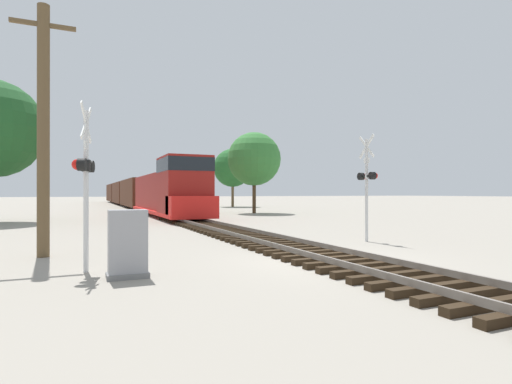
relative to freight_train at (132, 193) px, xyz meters
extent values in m
plane|color=gray|center=(0.00, -47.32, -1.91)|extent=(400.00, 400.00, 0.00)
cube|color=black|center=(0.00, -52.42, -1.83)|extent=(2.60, 0.22, 0.16)
cube|color=black|center=(0.00, -51.82, -1.83)|extent=(2.60, 0.22, 0.16)
cube|color=black|center=(0.00, -51.22, -1.83)|extent=(2.60, 0.22, 0.16)
cube|color=black|center=(0.00, -50.62, -1.83)|extent=(2.60, 0.22, 0.16)
cube|color=black|center=(0.00, -50.02, -1.83)|extent=(2.60, 0.22, 0.16)
cube|color=black|center=(0.00, -49.42, -1.83)|extent=(2.60, 0.22, 0.16)
cube|color=black|center=(0.00, -48.82, -1.83)|extent=(2.60, 0.22, 0.16)
cube|color=black|center=(0.00, -48.22, -1.83)|extent=(2.60, 0.22, 0.16)
cube|color=black|center=(0.00, -47.62, -1.83)|extent=(2.60, 0.22, 0.16)
cube|color=black|center=(0.00, -47.02, -1.83)|extent=(2.60, 0.22, 0.16)
cube|color=black|center=(0.00, -46.42, -1.83)|extent=(2.60, 0.22, 0.16)
cube|color=black|center=(0.00, -45.82, -1.83)|extent=(2.60, 0.22, 0.16)
cube|color=black|center=(0.00, -45.22, -1.83)|extent=(2.60, 0.22, 0.16)
cube|color=black|center=(0.00, -44.62, -1.83)|extent=(2.60, 0.22, 0.16)
cube|color=black|center=(0.00, -44.02, -1.83)|extent=(2.60, 0.22, 0.16)
cube|color=black|center=(0.00, -43.42, -1.83)|extent=(2.60, 0.22, 0.16)
cube|color=black|center=(0.00, -42.82, -1.83)|extent=(2.60, 0.22, 0.16)
cube|color=black|center=(0.00, -42.22, -1.83)|extent=(2.60, 0.22, 0.16)
cube|color=black|center=(0.00, -41.62, -1.83)|extent=(2.60, 0.22, 0.16)
cube|color=black|center=(0.00, -41.02, -1.83)|extent=(2.60, 0.22, 0.16)
cube|color=black|center=(0.00, -40.42, -1.83)|extent=(2.60, 0.22, 0.16)
cube|color=black|center=(0.00, -39.82, -1.83)|extent=(2.60, 0.22, 0.16)
cube|color=black|center=(0.00, -39.22, -1.83)|extent=(2.60, 0.22, 0.16)
cube|color=black|center=(0.00, -38.62, -1.83)|extent=(2.60, 0.22, 0.16)
cube|color=black|center=(0.00, -38.02, -1.83)|extent=(2.60, 0.22, 0.16)
cube|color=black|center=(0.00, -37.42, -1.83)|extent=(2.60, 0.22, 0.16)
cube|color=black|center=(0.00, -36.82, -1.83)|extent=(2.60, 0.22, 0.16)
cube|color=black|center=(0.00, -36.22, -1.83)|extent=(2.60, 0.22, 0.16)
cube|color=black|center=(0.00, -35.62, -1.83)|extent=(2.60, 0.22, 0.16)
cube|color=black|center=(0.00, -35.02, -1.83)|extent=(2.60, 0.22, 0.16)
cube|color=black|center=(0.00, -34.42, -1.83)|extent=(2.60, 0.22, 0.16)
cube|color=black|center=(0.00, -33.82, -1.83)|extent=(2.60, 0.22, 0.16)
cube|color=black|center=(0.00, -33.22, -1.83)|extent=(2.60, 0.22, 0.16)
cube|color=black|center=(0.00, -32.62, -1.83)|extent=(2.60, 0.22, 0.16)
cube|color=black|center=(0.00, -32.02, -1.83)|extent=(2.60, 0.22, 0.16)
cube|color=black|center=(0.00, -31.42, -1.83)|extent=(2.60, 0.22, 0.16)
cube|color=black|center=(0.00, -30.82, -1.83)|extent=(2.60, 0.22, 0.16)
cube|color=black|center=(0.00, -30.22, -1.83)|extent=(2.60, 0.22, 0.16)
cube|color=black|center=(0.00, -29.62, -1.83)|extent=(2.60, 0.22, 0.16)
cube|color=black|center=(0.00, -29.02, -1.83)|extent=(2.60, 0.22, 0.16)
cube|color=black|center=(0.00, -28.42, -1.83)|extent=(2.60, 0.22, 0.16)
cube|color=black|center=(0.00, -27.82, -1.83)|extent=(2.60, 0.22, 0.16)
cube|color=slate|center=(-0.72, -47.32, -1.67)|extent=(0.07, 160.00, 0.15)
cube|color=slate|center=(0.72, -47.32, -1.67)|extent=(0.07, 160.00, 0.15)
cube|color=maroon|center=(0.00, -20.66, -0.01)|extent=(2.55, 13.40, 3.18)
cube|color=maroon|center=(0.00, -30.04, 0.44)|extent=(3.00, 4.21, 4.08)
cube|color=black|center=(0.00, -30.04, 1.88)|extent=(3.03, 4.25, 0.90)
cube|color=red|center=(0.00, -32.15, -0.88)|extent=(3.00, 1.91, 1.43)
cube|color=red|center=(0.00, -23.53, -1.48)|extent=(3.06, 18.76, 0.24)
cube|color=black|center=(0.00, -29.75, -1.41)|extent=(1.58, 2.20, 1.00)
cube|color=black|center=(0.00, -17.31, -1.41)|extent=(1.58, 2.20, 1.00)
cube|color=#4C2819|center=(0.00, -5.21, 0.05)|extent=(2.85, 15.04, 3.29)
cube|color=black|center=(0.00, -10.10, -1.46)|extent=(1.58, 2.20, 0.90)
cube|color=black|center=(0.00, -0.32, -1.46)|extent=(1.58, 2.20, 0.90)
cube|color=#4C2819|center=(0.00, 11.06, 0.05)|extent=(2.85, 15.04, 3.29)
cube|color=black|center=(0.00, 6.17, -1.46)|extent=(1.58, 2.20, 0.90)
cube|color=black|center=(0.00, 15.95, -1.46)|extent=(1.58, 2.20, 0.90)
cube|color=#4C2819|center=(0.00, 27.33, 0.05)|extent=(2.85, 15.04, 3.29)
cube|color=black|center=(0.00, 22.44, -1.46)|extent=(1.58, 2.20, 0.90)
cube|color=black|center=(0.00, 32.22, -1.46)|extent=(1.58, 2.20, 0.90)
cylinder|color=silver|center=(-6.34, -46.33, 0.07)|extent=(0.12, 0.12, 3.95)
cube|color=white|center=(-6.34, -46.33, 1.74)|extent=(0.27, 0.90, 0.93)
cube|color=white|center=(-6.34, -46.33, 1.74)|extent=(0.27, 0.90, 0.93)
cube|color=black|center=(-6.34, -46.33, 0.69)|extent=(0.28, 0.85, 0.06)
cylinder|color=black|center=(-6.24, -45.99, 0.69)|extent=(0.25, 0.34, 0.30)
sphere|color=red|center=(-6.34, -45.97, 0.69)|extent=(0.26, 0.26, 0.26)
cylinder|color=black|center=(-6.34, -46.33, 0.69)|extent=(0.25, 0.34, 0.30)
sphere|color=red|center=(-6.43, -46.30, 0.69)|extent=(0.26, 0.26, 0.26)
cylinder|color=black|center=(-6.43, -46.67, 0.69)|extent=(0.25, 0.34, 0.30)
sphere|color=red|center=(-6.53, -46.64, 0.69)|extent=(0.26, 0.26, 0.26)
cube|color=white|center=(-6.34, -46.33, 1.19)|extent=(0.11, 0.32, 0.20)
cylinder|color=silver|center=(3.92, -44.21, 0.13)|extent=(0.12, 0.12, 4.07)
cube|color=white|center=(3.92, -44.21, 1.86)|extent=(0.05, 0.93, 0.93)
cube|color=white|center=(3.92, -44.21, 1.86)|extent=(0.05, 0.93, 0.93)
cube|color=black|center=(3.92, -44.21, 0.69)|extent=(0.07, 0.86, 0.06)
cylinder|color=black|center=(3.91, -44.56, 0.69)|extent=(0.19, 0.30, 0.30)
sphere|color=red|center=(4.01, -44.56, 0.69)|extent=(0.26, 0.26, 0.26)
cylinder|color=black|center=(3.92, -43.86, 0.69)|extent=(0.19, 0.30, 0.30)
sphere|color=red|center=(4.02, -43.86, 0.69)|extent=(0.26, 0.26, 0.26)
cube|color=white|center=(3.92, -44.21, 1.31)|extent=(0.04, 0.32, 0.20)
cube|color=slate|center=(-5.47, -47.42, -1.85)|extent=(0.92, 0.54, 0.12)
cube|color=#939399|center=(-5.47, -47.42, -1.07)|extent=(0.84, 0.50, 1.43)
cylinder|color=brown|center=(-7.49, -43.32, 1.90)|extent=(0.35, 0.35, 7.61)
cube|color=brown|center=(-7.49, -43.32, 5.10)|extent=(1.80, 0.12, 0.12)
cylinder|color=#473521|center=(8.58, -22.27, -0.09)|extent=(0.34, 0.34, 3.63)
sphere|color=#337533|center=(8.58, -22.27, 3.23)|extent=(5.05, 5.05, 5.05)
cylinder|color=brown|center=(12.84, -4.95, 0.00)|extent=(0.36, 0.36, 3.81)
sphere|color=#236028|center=(12.84, -4.95, 3.50)|extent=(5.30, 5.30, 5.30)
camera|label=1|loc=(-6.45, -56.90, 0.03)|focal=28.00mm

